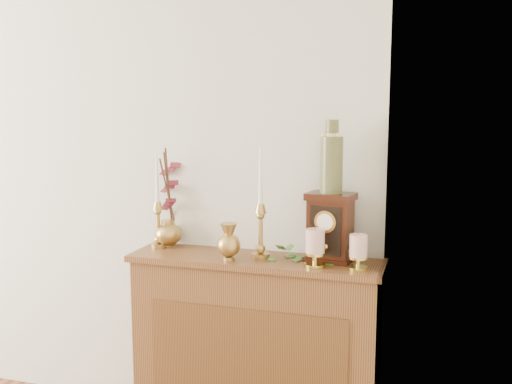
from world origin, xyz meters
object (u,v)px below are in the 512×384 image
(candlestick_center, at_px, (261,222))
(ceramic_vase, at_px, (332,160))
(candlestick_left, at_px, (158,217))
(ginger_jar, at_px, (170,201))
(bud_vase, at_px, (229,242))
(mantel_clock, at_px, (330,228))

(candlestick_center, relative_size, ceramic_vase, 1.58)
(candlestick_left, bearing_deg, candlestick_center, -5.01)
(candlestick_left, height_order, ginger_jar, ginger_jar)
(bud_vase, xyz_separation_m, ginger_jar, (-0.40, 0.22, 0.14))
(candlestick_left, bearing_deg, mantel_clock, -0.37)
(bud_vase, height_order, ginger_jar, ginger_jar)
(mantel_clock, height_order, ceramic_vase, ceramic_vase)
(candlestick_left, relative_size, ceramic_vase, 1.43)
(ceramic_vase, bearing_deg, mantel_clock, -99.24)
(ginger_jar, bearing_deg, mantel_clock, -4.99)
(bud_vase, height_order, mantel_clock, mantel_clock)
(bud_vase, height_order, ceramic_vase, ceramic_vase)
(ginger_jar, xyz_separation_m, mantel_clock, (0.86, -0.08, -0.07))
(bud_vase, bearing_deg, ginger_jar, 151.80)
(candlestick_left, height_order, ceramic_vase, ceramic_vase)
(candlestick_left, bearing_deg, ceramic_vase, -0.18)
(candlestick_center, height_order, ginger_jar, candlestick_center)
(mantel_clock, xyz_separation_m, ceramic_vase, (0.00, 0.00, 0.32))
(candlestick_center, distance_m, mantel_clock, 0.33)
(candlestick_center, bearing_deg, mantel_clock, 7.62)
(mantel_clock, relative_size, ceramic_vase, 0.95)
(candlestick_center, height_order, bud_vase, candlestick_center)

